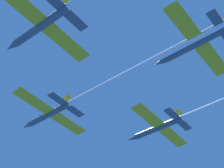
{
  "coord_description": "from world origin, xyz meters",
  "views": [
    {
      "loc": [
        -31.89,
        -38.94,
        -35.29
      ],
      "look_at": [
        -0.1,
        -14.16,
        0.25
      ],
      "focal_mm": 55.66,
      "sensor_mm": 36.0,
      "label": 1
    }
  ],
  "objects": [
    {
      "name": "jet_lead",
      "position": [
        -0.28,
        -11.38,
        0.58
      ],
      "size": [
        15.61,
        42.21,
        2.59
      ],
      "color": "#4C5660"
    },
    {
      "name": "jet_right_wing",
      "position": [
        14.18,
        -25.26,
        0.01
      ],
      "size": [
        15.61,
        44.02,
        2.59
      ],
      "color": "#4C5660"
    }
  ]
}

